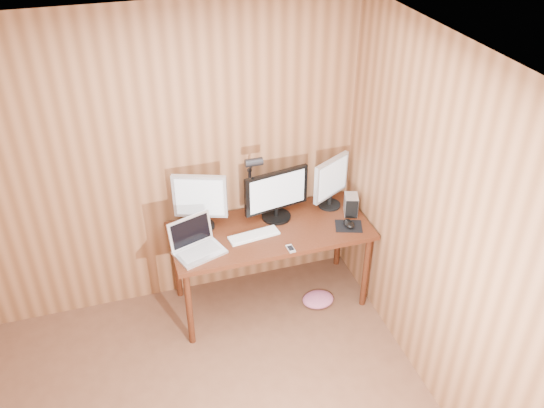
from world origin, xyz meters
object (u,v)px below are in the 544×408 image
monitor_center (276,194)px  monitor_right (331,181)px  desk (268,236)px  laptop (196,243)px  phone (291,249)px  monitor_left (200,200)px  desk_lamp (252,176)px  hard_drive (351,205)px  speaker (317,197)px  mouse (349,224)px  keyboard (254,235)px

monitor_center → monitor_right: bearing=-6.1°
desk → monitor_center: size_ratio=2.91×
laptop → phone: size_ratio=4.22×
desk → monitor_left: monitor_left is taller
monitor_right → desk_lamp: 0.68m
laptop → monitor_center: bearing=-0.8°
hard_drive → desk_lamp: size_ratio=0.30×
monitor_center → laptop: size_ratio=1.29×
hard_drive → desk_lamp: bearing=-176.5°
laptop → speaker: 1.16m
monitor_center → desk_lamp: size_ratio=0.91×
mouse → monitor_right: bearing=116.9°
desk → desk_lamp: desk_lamp is taller
phone → monitor_center: bearing=83.4°
monitor_center → mouse: size_ratio=4.61×
monitor_left → mouse: (1.13, -0.34, -0.23)m
monitor_center → phone: size_ratio=5.45×
monitor_left → keyboard: bearing=-13.8°
monitor_left → speaker: (1.01, 0.06, -0.19)m
speaker → desk_lamp: (-0.57, -0.01, 0.31)m
monitor_center → keyboard: size_ratio=1.33×
mouse → speaker: (-0.12, 0.40, 0.04)m
monitor_left → desk_lamp: desk_lamp is taller
monitor_center → desk_lamp: desk_lamp is taller
monitor_center → speaker: size_ratio=4.16×
keyboard → speaker: speaker is taller
desk → monitor_center: bearing=35.5°
monitor_left → laptop: size_ratio=1.12×
monitor_left → laptop: (-0.10, -0.28, -0.20)m
laptop → monitor_left: bearing=50.7°
monitor_left → speaker: monitor_left is taller
desk → monitor_center: 0.37m
monitor_left → mouse: bearing=3.5°
mouse → desk_lamp: bearing=171.8°
laptop → desk_lamp: 0.70m
desk → monitor_right: bearing=10.1°
mouse → hard_drive: size_ratio=0.67×
monitor_center → laptop: bearing=-171.7°
phone → desk: bearing=97.5°
hard_drive → speaker: 0.31m
monitor_right → monitor_center: bearing=154.4°
monitor_right → keyboard: 0.80m
monitor_left → speaker: bearing=23.4°
keyboard → mouse: size_ratio=3.47×
laptop → mouse: laptop is taller
laptop → mouse: size_ratio=3.57×
monitor_right → phone: (-0.51, -0.48, -0.24)m
desk → phone: phone is taller
hard_drive → monitor_center: bearing=-172.6°
hard_drive → desk_lamp: (-0.78, 0.21, 0.29)m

